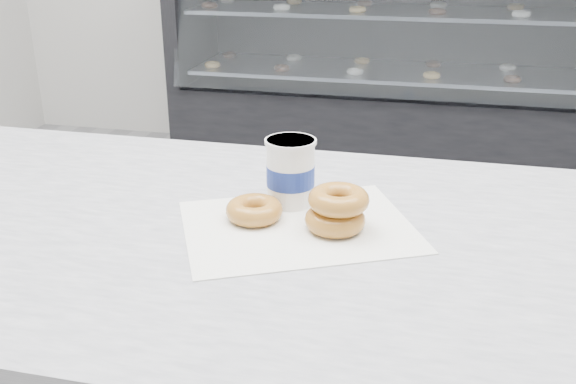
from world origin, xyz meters
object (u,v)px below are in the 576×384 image
donut_single (254,210)px  coffee_cup (291,172)px  display_case (394,87)px  donut_stack (337,210)px

donut_single → coffee_cup: size_ratio=0.80×
coffee_cup → donut_single: bearing=-142.7°
display_case → coffee_cup: bearing=-89.8°
donut_stack → display_case: bearing=92.1°
display_case → donut_stack: 2.74m
donut_single → coffee_cup: coffee_cup is taller
donut_stack → coffee_cup: coffee_cup is taller
display_case → donut_single: bearing=-90.6°
display_case → donut_stack: display_case is taller
donut_single → donut_stack: donut_stack is taller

